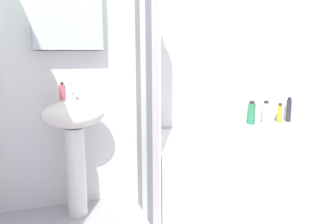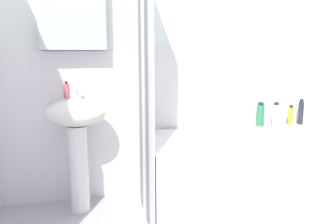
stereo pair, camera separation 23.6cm
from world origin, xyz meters
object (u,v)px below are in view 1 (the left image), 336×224
sink (74,132)px  lotion_bottle (252,113)px  body_wash_bottle (289,110)px  conditioner_bottle (266,112)px  soap_dispenser (62,92)px  bathtub (240,168)px  shampoo_bottle (280,114)px  towel_folded (234,139)px

sink → lotion_bottle: (1.54, 0.13, 0.03)m
body_wash_bottle → sink: bearing=-176.5°
sink → body_wash_bottle: (1.93, 0.12, 0.04)m
conditioner_bottle → lotion_bottle: lotion_bottle is taller
sink → soap_dispenser: bearing=133.7°
body_wash_bottle → lotion_bottle: (-0.39, 0.01, -0.01)m
bathtub → lotion_bottle: (0.28, 0.31, 0.38)m
soap_dispenser → body_wash_bottle: (1.99, 0.05, -0.25)m
body_wash_bottle → conditioner_bottle: body_wash_bottle is taller
bathtub → shampoo_bottle: shampoo_bottle is taller
bathtub → lotion_bottle: 0.56m
sink → soap_dispenser: soap_dispenser is taller
sink → conditioner_bottle: size_ratio=4.20×
bathtub → soap_dispenser: bearing=169.6°
body_wash_bottle → conditioner_bottle: (-0.24, 0.01, -0.01)m
conditioner_bottle → lotion_bottle: size_ratio=0.97×
sink → bathtub: (1.26, -0.18, -0.35)m
towel_folded → conditioner_bottle: bearing=39.9°
bathtub → towel_folded: bearing=-132.0°
conditioner_bottle → towel_folded: conditioner_bottle is taller
shampoo_bottle → conditioner_bottle: 0.13m
body_wash_bottle → shampoo_bottle: (-0.11, -0.02, -0.02)m
bathtub → conditioner_bottle: bearing=35.5°
soap_dispenser → bathtub: (1.32, -0.24, -0.63)m
bathtub → shampoo_bottle: (0.56, 0.27, 0.36)m
soap_dispenser → lotion_bottle: 1.63m
sink → body_wash_bottle: sink is taller
sink → body_wash_bottle: bearing=3.5°
body_wash_bottle → conditioner_bottle: 0.24m
shampoo_bottle → lotion_bottle: bearing=173.0°
soap_dispenser → bathtub: soap_dispenser is taller
body_wash_bottle → soap_dispenser: bearing=-178.5°
sink → shampoo_bottle: 1.82m
bathtub → conditioner_bottle: conditioner_bottle is taller
shampoo_bottle → lotion_bottle: (-0.27, 0.03, 0.01)m
body_wash_bottle → lotion_bottle: size_ratio=1.08×
towel_folded → lotion_bottle: bearing=47.7°
body_wash_bottle → towel_folded: bearing=-149.4°
sink → conditioner_bottle: (1.69, 0.13, 0.02)m
soap_dispenser → conditioner_bottle: 1.78m
bathtub → shampoo_bottle: bearing=26.1°
soap_dispenser → bathtub: size_ratio=0.08×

